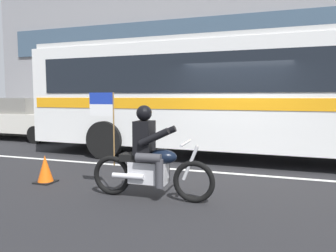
# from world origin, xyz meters

# --- Properties ---
(ground_plane) EXTENTS (60.00, 60.00, 0.00)m
(ground_plane) POSITION_xyz_m (0.00, 0.00, 0.00)
(ground_plane) COLOR black
(sidewalk_curb) EXTENTS (28.00, 3.80, 0.15)m
(sidewalk_curb) POSITION_xyz_m (0.00, 5.10, 0.07)
(sidewalk_curb) COLOR #A39E93
(sidewalk_curb) RESTS_ON ground_plane
(lane_center_stripe) EXTENTS (26.60, 0.14, 0.01)m
(lane_center_stripe) POSITION_xyz_m (0.00, -0.60, 0.00)
(lane_center_stripe) COLOR silver
(lane_center_stripe) RESTS_ON ground_plane
(transit_bus) EXTENTS (12.52, 2.86, 3.22)m
(transit_bus) POSITION_xyz_m (0.36, 1.19, 1.88)
(transit_bus) COLOR white
(transit_bus) RESTS_ON ground_plane
(motorcycle_with_rider) EXTENTS (2.20, 0.64, 1.78)m
(motorcycle_with_rider) POSITION_xyz_m (-1.07, -2.78, 0.67)
(motorcycle_with_rider) COLOR black
(motorcycle_with_rider) RESTS_ON ground_plane
(parked_sedan_curbside) EXTENTS (4.50, 1.92, 1.64)m
(parked_sedan_curbside) POSITION_xyz_m (-8.78, 2.58, 0.85)
(parked_sedan_curbside) COLOR silver
(parked_sedan_curbside) RESTS_ON ground_plane
(fire_hydrant) EXTENTS (0.22, 0.30, 0.75)m
(fire_hydrant) POSITION_xyz_m (-5.96, 3.78, 0.52)
(fire_hydrant) COLOR red
(fire_hydrant) RESTS_ON sidewalk_curb
(traffic_cone) EXTENTS (0.36, 0.36, 0.55)m
(traffic_cone) POSITION_xyz_m (-3.40, -2.53, 0.26)
(traffic_cone) COLOR #EA590F
(traffic_cone) RESTS_ON ground_plane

